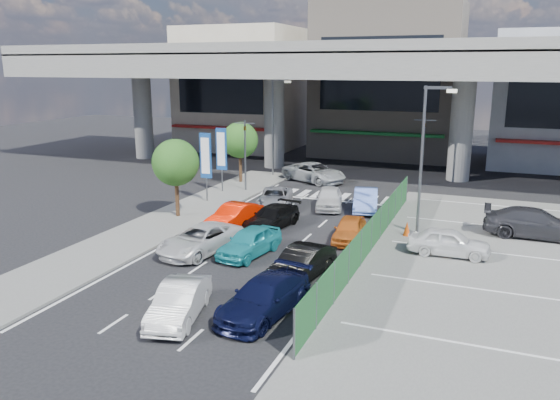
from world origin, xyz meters
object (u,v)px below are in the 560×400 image
at_px(taxi_orange_right, 350,229).
at_px(signboard_far, 221,151).
at_px(traffic_light_left, 245,138).
at_px(taxi_orange_left, 234,216).
at_px(traffic_cone, 407,229).
at_px(crossing_wagon_silver, 314,173).
at_px(parked_sedan_dgrey, 536,223).
at_px(signboard_near, 206,158).
at_px(parked_sedan_white, 449,242).
at_px(tree_near, 176,163).
at_px(minivan_navy_back, 264,297).
at_px(hatch_white_back_mid, 179,302).
at_px(sedan_white_mid_left, 201,239).
at_px(street_lamp_right, 426,148).
at_px(hatch_black_mid_right, 301,264).
at_px(kei_truck_front_right, 366,200).
at_px(sedan_black_mid, 272,217).
at_px(sedan_white_front_mid, 329,198).
at_px(tree_far, 240,140).
at_px(taxi_teal_mid, 250,242).
at_px(wagon_silver_front_left, 275,198).
at_px(traffic_light_right, 424,134).
at_px(street_lamp_left, 275,119).

bearing_deg(taxi_orange_right, signboard_far, 141.03).
distance_m(traffic_light_left, taxi_orange_right, 13.62).
relative_size(taxi_orange_left, traffic_cone, 5.39).
distance_m(crossing_wagon_silver, parked_sedan_dgrey, 18.24).
bearing_deg(signboard_near, traffic_cone, -11.11).
bearing_deg(parked_sedan_white, taxi_orange_right, 83.10).
relative_size(tree_near, minivan_navy_back, 1.01).
bearing_deg(signboard_far, taxi_orange_right, -33.46).
height_order(traffic_light_left, signboard_far, traffic_light_left).
distance_m(hatch_white_back_mid, sedan_white_mid_left, 7.27).
bearing_deg(street_lamp_right, sedan_white_mid_left, -143.85).
xyz_separation_m(tree_near, hatch_black_mid_right, (10.24, -6.46, -2.70)).
relative_size(traffic_light_left, taxi_orange_right, 1.40).
xyz_separation_m(street_lamp_right, kei_truck_front_right, (-3.95, 3.92, -4.08)).
bearing_deg(hatch_black_mid_right, signboard_far, 137.93).
xyz_separation_m(signboard_near, sedan_black_mid, (6.34, -3.92, -2.43)).
bearing_deg(street_lamp_right, signboard_near, 172.10).
height_order(taxi_orange_left, sedan_white_front_mid, same).
relative_size(hatch_black_mid_right, sedan_white_front_mid, 1.03).
height_order(hatch_black_mid_right, sedan_black_mid, hatch_black_mid_right).
bearing_deg(traffic_cone, minivan_navy_back, -106.41).
bearing_deg(hatch_black_mid_right, parked_sedan_dgrey, 54.86).
height_order(minivan_navy_back, sedan_white_mid_left, minivan_navy_back).
distance_m(tree_far, parked_sedan_white, 20.53).
bearing_deg(hatch_black_mid_right, sedan_black_mid, 131.16).
relative_size(taxi_teal_mid, sedan_black_mid, 0.93).
bearing_deg(tree_far, minivan_navy_back, -62.25).
relative_size(signboard_far, sedan_white_front_mid, 1.16).
bearing_deg(hatch_black_mid_right, traffic_cone, 75.99).
height_order(traffic_light_left, sedan_white_front_mid, traffic_light_left).
xyz_separation_m(hatch_white_back_mid, traffic_cone, (6.15, 13.04, -0.22)).
distance_m(wagon_silver_front_left, kei_truck_front_right, 5.88).
relative_size(sedan_black_mid, crossing_wagon_silver, 0.80).
distance_m(tree_near, sedan_white_mid_left, 7.30).
relative_size(traffic_light_right, signboard_far, 1.11).
bearing_deg(traffic_light_left, crossing_wagon_silver, 54.41).
distance_m(tree_far, parked_sedan_dgrey, 22.06).
xyz_separation_m(tree_near, parked_sedan_white, (15.91, -1.11, -2.66)).
relative_size(tree_near, parked_sedan_dgrey, 0.90).
xyz_separation_m(street_lamp_left, hatch_black_mid_right, (9.57, -20.46, -4.08)).
distance_m(signboard_far, parked_sedan_white, 18.55).
height_order(minivan_navy_back, wagon_silver_front_left, minivan_navy_back).
height_order(traffic_light_right, street_lamp_right, street_lamp_right).
bearing_deg(sedan_white_mid_left, taxi_orange_right, 46.93).
height_order(tree_near, taxi_orange_right, tree_near).
xyz_separation_m(signboard_far, hatch_black_mid_right, (10.84, -13.46, -2.37)).
bearing_deg(sedan_white_front_mid, sedan_black_mid, -122.01).
bearing_deg(signboard_far, hatch_black_mid_right, -51.14).
bearing_deg(traffic_light_right, traffic_cone, -85.63).
relative_size(hatch_black_mid_right, kei_truck_front_right, 1.00).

